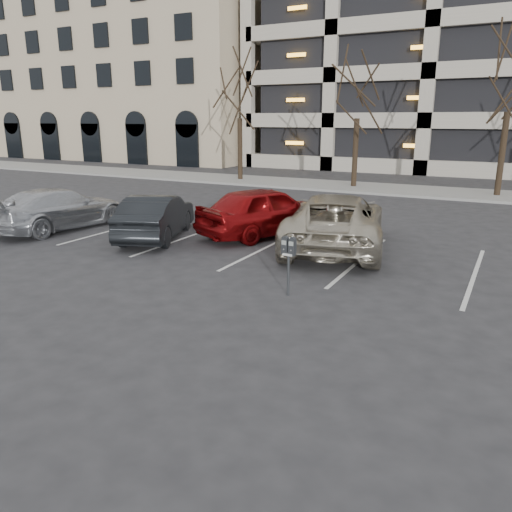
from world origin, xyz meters
The scene contains 11 objects.
ground centered at (0.00, 0.00, 0.00)m, with size 140.00×140.00×0.00m, color #28282B.
sidewalk centered at (0.00, 16.00, 0.06)m, with size 80.00×4.00×0.12m, color gray.
stall_lines centered at (-1.40, 2.30, 0.01)m, with size 16.90×5.20×0.00m.
office_building centered at (-28.00, 29.92, 7.49)m, with size 26.00×16.20×15.00m.
tree_a centered at (-10.00, 16.00, 5.83)m, with size 3.55×3.55×8.07m.
tree_b centered at (-3.00, 16.00, 5.83)m, with size 3.55×3.55×8.07m.
parking_meter centered at (0.82, -1.05, 0.96)m, with size 0.33×0.16×1.25m.
suv_silver centered at (0.35, 3.28, 0.78)m, with size 3.93×6.11×1.57m.
car_red centered at (-2.15, 3.82, 0.79)m, with size 1.86×4.62×1.57m, color maroon.
car_dark centered at (-4.99, 1.86, 0.68)m, with size 1.44×4.13×1.36m, color black.
car_silver centered at (-8.71, 1.38, 0.69)m, with size 1.94×4.78×1.39m, color #B3B6BB.
Camera 1 is at (4.88, -10.19, 3.62)m, focal length 35.00 mm.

